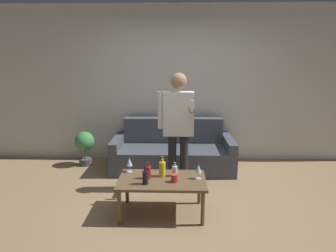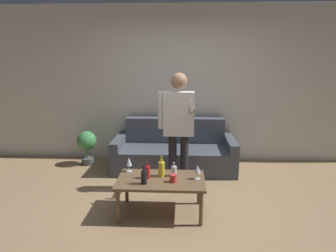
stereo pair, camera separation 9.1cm
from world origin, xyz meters
name	(u,v)px [view 1 (the left image)]	position (x,y,z in m)	size (l,w,h in m)	color
ground_plane	(180,214)	(0.00, 0.00, 0.00)	(16.00, 16.00, 0.00)	#997A56
wall_back	(179,85)	(0.00, 2.05, 1.35)	(8.00, 0.06, 2.70)	silver
couch	(173,151)	(-0.10, 1.57, 0.28)	(1.97, 0.91, 0.81)	#474C56
coffee_table	(162,183)	(-0.21, 0.02, 0.39)	(1.02, 0.61, 0.43)	brown
bottle_orange	(162,169)	(-0.21, 0.11, 0.53)	(0.08, 0.08, 0.25)	yellow
bottle_green	(148,172)	(-0.37, 0.04, 0.51)	(0.06, 0.06, 0.20)	#B21E1E
bottle_dark	(175,171)	(-0.06, 0.12, 0.50)	(0.07, 0.07, 0.17)	silver
bottle_yellow	(145,177)	(-0.39, -0.12, 0.52)	(0.07, 0.07, 0.21)	black
wine_glass_near	(199,169)	(0.22, 0.04, 0.55)	(0.07, 0.07, 0.17)	silver
wine_glass_far	(129,162)	(-0.62, 0.24, 0.56)	(0.07, 0.07, 0.18)	silver
cup_on_table	(175,178)	(-0.06, -0.05, 0.48)	(0.08, 0.08, 0.09)	red
person_standing_front	(178,123)	(-0.02, 0.71, 0.96)	(0.48, 0.42, 1.62)	#232328
potted_plant	(85,144)	(-1.61, 1.63, 0.38)	(0.33, 0.33, 0.59)	#4C4C51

